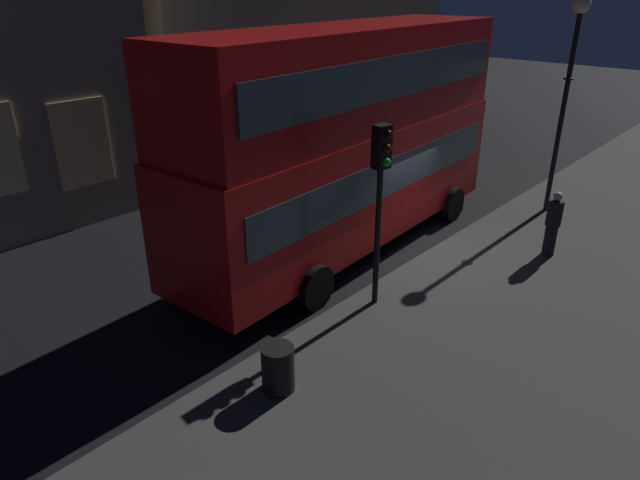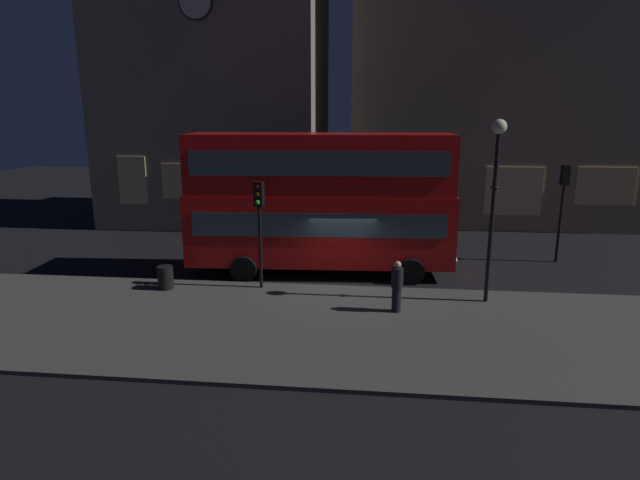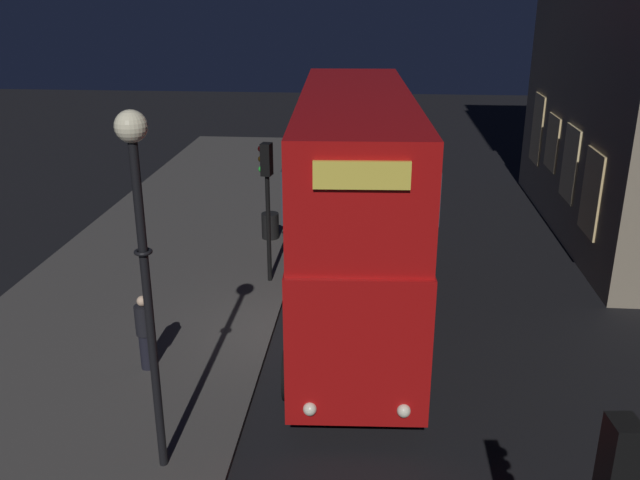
{
  "view_description": "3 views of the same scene",
  "coord_description": "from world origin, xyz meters",
  "px_view_note": "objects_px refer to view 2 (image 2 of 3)",
  "views": [
    {
      "loc": [
        -11.54,
        -7.18,
        6.41
      ],
      "look_at": [
        -3.08,
        0.39,
        1.23
      ],
      "focal_mm": 31.87,
      "sensor_mm": 36.0,
      "label": 1
    },
    {
      "loc": [
        1.19,
        -18.72,
        6.32
      ],
      "look_at": [
        -0.97,
        1.18,
        1.41
      ],
      "focal_mm": 29.38,
      "sensor_mm": 36.0,
      "label": 2
    },
    {
      "loc": [
        14.12,
        1.85,
        7.66
      ],
      "look_at": [
        -2.56,
        0.42,
        1.47
      ],
      "focal_mm": 38.0,
      "sensor_mm": 36.0,
      "label": 3
    }
  ],
  "objects_px": {
    "double_decker_bus": "(320,198)",
    "pedestrian": "(397,286)",
    "litter_bin": "(166,277)",
    "street_lamp": "(495,176)",
    "traffic_light_far_side": "(563,193)",
    "traffic_light_near_kerb": "(259,212)"
  },
  "relations": [
    {
      "from": "double_decker_bus",
      "to": "traffic_light_far_side",
      "type": "distance_m",
      "value": 10.36
    },
    {
      "from": "traffic_light_near_kerb",
      "to": "pedestrian",
      "type": "relative_size",
      "value": 2.3
    },
    {
      "from": "street_lamp",
      "to": "pedestrian",
      "type": "relative_size",
      "value": 3.59
    },
    {
      "from": "double_decker_bus",
      "to": "street_lamp",
      "type": "relative_size",
      "value": 1.76
    },
    {
      "from": "double_decker_bus",
      "to": "traffic_light_near_kerb",
      "type": "bearing_deg",
      "value": -131.5
    },
    {
      "from": "traffic_light_near_kerb",
      "to": "pedestrian",
      "type": "height_order",
      "value": "traffic_light_near_kerb"
    },
    {
      "from": "double_decker_bus",
      "to": "pedestrian",
      "type": "xyz_separation_m",
      "value": [
        2.91,
        -4.22,
        -2.09
      ]
    },
    {
      "from": "double_decker_bus",
      "to": "street_lamp",
      "type": "xyz_separation_m",
      "value": [
        5.94,
        -2.95,
        1.28
      ]
    },
    {
      "from": "traffic_light_near_kerb",
      "to": "litter_bin",
      "type": "height_order",
      "value": "traffic_light_near_kerb"
    },
    {
      "from": "traffic_light_far_side",
      "to": "pedestrian",
      "type": "xyz_separation_m",
      "value": [
        -7.08,
        -6.93,
        -2.02
      ]
    },
    {
      "from": "litter_bin",
      "to": "street_lamp",
      "type": "bearing_deg",
      "value": -0.45
    },
    {
      "from": "pedestrian",
      "to": "litter_bin",
      "type": "xyz_separation_m",
      "value": [
        -8.18,
        1.35,
        -0.44
      ]
    },
    {
      "from": "double_decker_bus",
      "to": "traffic_light_near_kerb",
      "type": "xyz_separation_m",
      "value": [
        -1.88,
        -2.37,
        -0.18
      ]
    },
    {
      "from": "traffic_light_near_kerb",
      "to": "street_lamp",
      "type": "xyz_separation_m",
      "value": [
        7.82,
        -0.58,
        1.46
      ]
    },
    {
      "from": "street_lamp",
      "to": "litter_bin",
      "type": "relative_size",
      "value": 7.21
    },
    {
      "from": "traffic_light_far_side",
      "to": "street_lamp",
      "type": "distance_m",
      "value": 7.1
    },
    {
      "from": "traffic_light_far_side",
      "to": "litter_bin",
      "type": "distance_m",
      "value": 16.44
    },
    {
      "from": "traffic_light_far_side",
      "to": "pedestrian",
      "type": "relative_size",
      "value": 2.5
    },
    {
      "from": "traffic_light_near_kerb",
      "to": "litter_bin",
      "type": "xyz_separation_m",
      "value": [
        -3.38,
        -0.49,
        -2.35
      ]
    },
    {
      "from": "traffic_light_near_kerb",
      "to": "street_lamp",
      "type": "distance_m",
      "value": 7.98
    },
    {
      "from": "traffic_light_near_kerb",
      "to": "traffic_light_far_side",
      "type": "relative_size",
      "value": 0.92
    },
    {
      "from": "traffic_light_far_side",
      "to": "traffic_light_near_kerb",
      "type": "bearing_deg",
      "value": 17.69
    }
  ]
}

